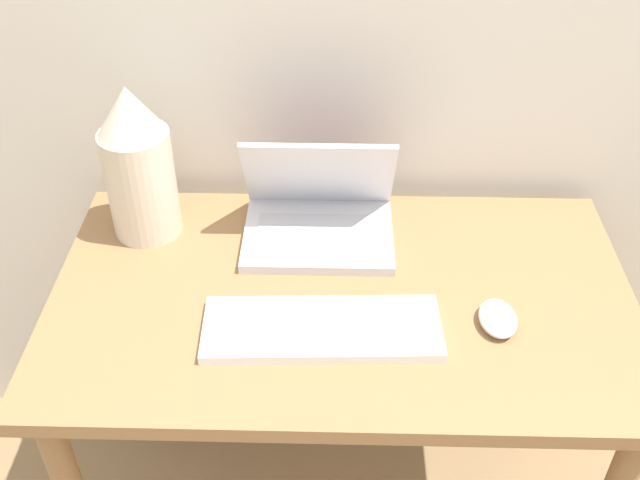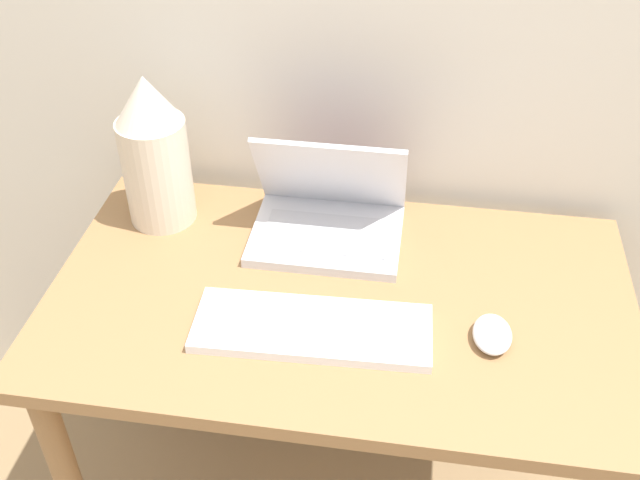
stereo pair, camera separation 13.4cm
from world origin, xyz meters
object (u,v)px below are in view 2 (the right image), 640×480
(laptop, at_px, (328,213))
(keyboard, at_px, (312,328))
(mouse, at_px, (492,334))
(vase, at_px, (154,152))

(laptop, xyz_separation_m, keyboard, (0.01, -0.28, -0.04))
(laptop, relative_size, keyboard, 0.71)
(mouse, relative_size, vase, 0.30)
(keyboard, relative_size, vase, 1.30)
(laptop, height_order, mouse, laptop)
(vase, bearing_deg, keyboard, -38.57)
(laptop, bearing_deg, vase, 179.37)
(laptop, bearing_deg, keyboard, -87.26)
(keyboard, xyz_separation_m, mouse, (0.31, 0.03, 0.00))
(laptop, relative_size, mouse, 3.06)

